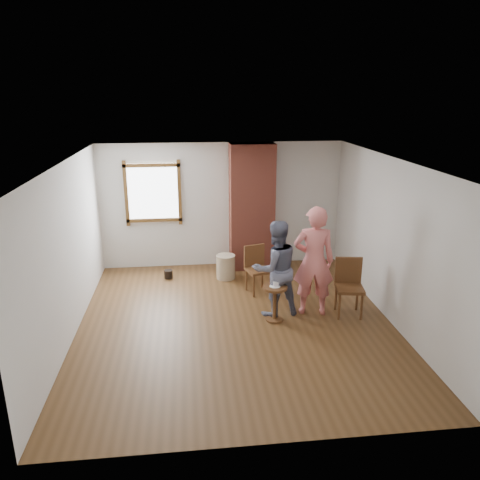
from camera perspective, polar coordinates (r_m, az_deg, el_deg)
name	(u,v)px	position (r m, az deg, el deg)	size (l,w,h in m)	color
ground	(236,323)	(7.68, -0.52, -10.07)	(5.50, 5.50, 0.00)	brown
room_shell	(228,205)	(7.60, -1.46, 4.23)	(5.04, 5.52, 2.62)	silver
brick_chimney	(252,207)	(9.62, 1.44, 4.01)	(0.90, 0.50, 2.60)	#AB4F3C
stoneware_crock	(226,267)	(9.32, -1.75, -3.28)	(0.37, 0.37, 0.48)	tan
dark_pot	(168,274)	(9.48, -8.72, -4.14)	(0.17, 0.17, 0.17)	black
dining_chair_left	(257,266)	(8.66, 2.05, -3.21)	(0.51, 0.51, 0.87)	brown
dining_chair_right	(349,283)	(8.00, 13.13, -5.16)	(0.51, 0.51, 0.95)	brown
side_table	(275,297)	(7.61, 4.26, -7.00)	(0.40, 0.40, 0.60)	brown
cake_plate	(275,286)	(7.53, 4.29, -5.62)	(0.18, 0.18, 0.01)	white
cake_slice	(276,284)	(7.52, 4.38, -5.37)	(0.08, 0.07, 0.06)	white
man	(276,269)	(7.67, 4.36, -3.50)	(0.79, 0.61, 1.62)	#131836
person_pink	(314,261)	(7.75, 8.98, -2.55)	(0.68, 0.44, 1.85)	#E87674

